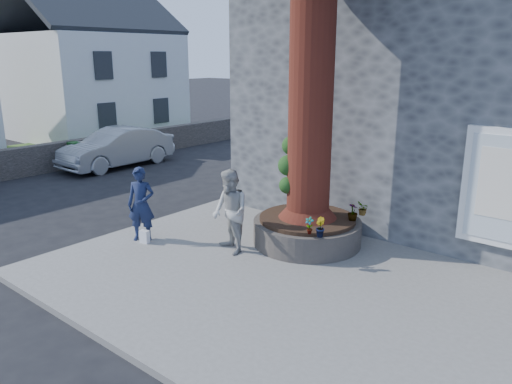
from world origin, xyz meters
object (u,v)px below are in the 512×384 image
Objects in this scene: woman at (230,212)px; man at (141,204)px; car_silver at (117,148)px; planter at (307,230)px; a_board_sign at (75,156)px.

man is at bearing -136.64° from woman.
woman is 9.84m from car_silver.
woman is (-0.94, -1.40, 0.57)m from planter.
a_board_sign is at bearing -170.97° from woman.
man is at bearing -23.92° from a_board_sign.
planter is 1.78m from woman.
car_silver reaches higher than planter.
car_silver is 1.51m from a_board_sign.
man is 8.43m from car_silver.
a_board_sign is at bearing -125.68° from car_silver.
woman is at bearing -23.36° from car_silver.
a_board_sign is at bearing 174.42° from planter.
car_silver is (-7.17, 4.42, -0.21)m from man.
woman is at bearing -16.11° from a_board_sign.
a_board_sign is (-10.90, 1.07, 0.09)m from planter.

